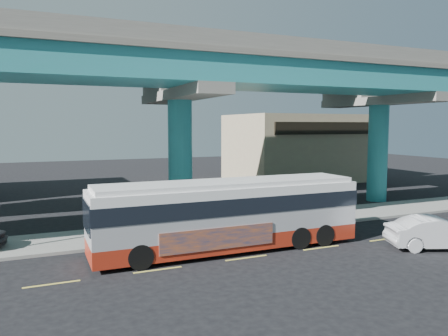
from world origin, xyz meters
name	(u,v)px	position (x,y,z in m)	size (l,w,h in m)	color
ground	(243,256)	(0.00, 0.00, 0.00)	(120.00, 120.00, 0.00)	black
sidewalk	(200,228)	(0.00, 5.50, 0.07)	(70.00, 4.00, 0.15)	gray
lane_markings	(246,258)	(0.00, -0.30, 0.01)	(58.00, 0.12, 0.01)	#D8C64C
viaduct	(179,72)	(0.00, 9.11, 9.14)	(52.00, 12.40, 11.70)	teal
building_beige	(299,147)	(18.00, 22.98, 3.51)	(14.00, 10.23, 7.00)	tan
transit_bus	(229,212)	(-0.18, 1.22, 1.79)	(12.77, 2.79, 3.27)	maroon
sedan	(437,233)	(8.96, -2.61, 0.76)	(4.91, 3.22, 1.53)	silver
stop_sign	(278,190)	(4.22, 4.18, 2.20)	(0.83, 0.21, 2.82)	gray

